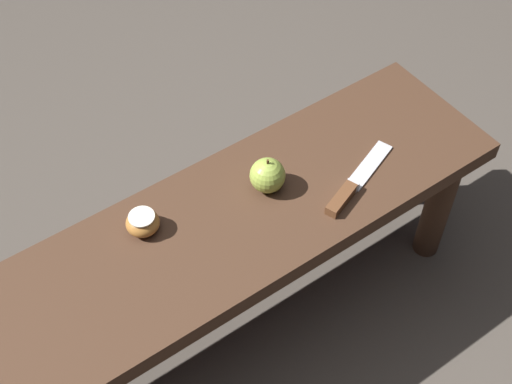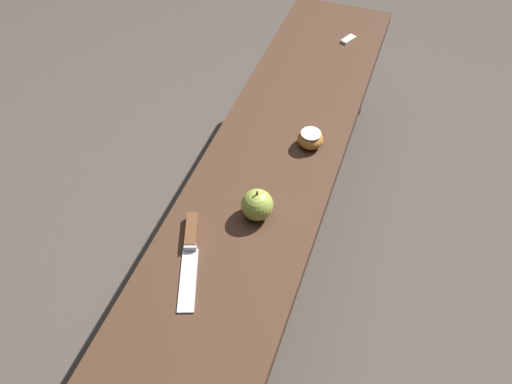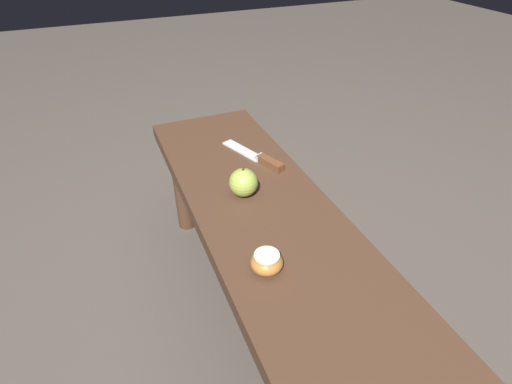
% 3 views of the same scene
% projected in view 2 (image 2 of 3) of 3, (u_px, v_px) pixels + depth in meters
% --- Properties ---
extents(ground_plane, '(8.00, 8.00, 0.00)m').
position_uv_depth(ground_plane, '(275.00, 232.00, 1.53)').
color(ground_plane, '#4C443D').
extents(wooden_bench, '(1.39, 0.32, 0.38)m').
position_uv_depth(wooden_bench, '(279.00, 160.00, 1.28)').
color(wooden_bench, '#472D1E').
rests_on(wooden_bench, ground_plane).
extents(knife, '(0.22, 0.11, 0.02)m').
position_uv_depth(knife, '(191.00, 245.00, 1.02)').
color(knife, silver).
rests_on(knife, wooden_bench).
extents(apple_whole, '(0.07, 0.07, 0.08)m').
position_uv_depth(apple_whole, '(257.00, 205.00, 1.06)').
color(apple_whole, '#9EB747').
rests_on(apple_whole, wooden_bench).
extents(apple_cut, '(0.06, 0.06, 0.04)m').
position_uv_depth(apple_cut, '(310.00, 139.00, 1.21)').
color(apple_cut, '#B27233').
rests_on(apple_cut, wooden_bench).
extents(apple_slice_near_knife, '(0.05, 0.04, 0.01)m').
position_uv_depth(apple_slice_near_knife, '(348.00, 39.00, 1.51)').
color(apple_slice_near_knife, white).
rests_on(apple_slice_near_knife, wooden_bench).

